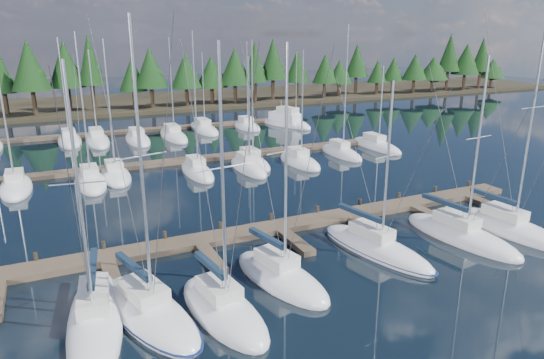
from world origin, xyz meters
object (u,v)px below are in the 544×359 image
front_sailboat_1 (149,311)px  front_sailboat_6 (508,227)px  main_dock (281,230)px  front_sailboat_5 (460,235)px  front_sailboat_3 (280,276)px  front_sailboat_4 (376,248)px  front_sailboat_0 (95,320)px  motor_yacht_right (286,122)px  front_sailboat_2 (223,309)px

front_sailboat_1 → front_sailboat_6: (25.91, 0.14, 0.02)m
main_dock → front_sailboat_1: (-10.82, -6.92, 0.09)m
front_sailboat_5 → front_sailboat_6: size_ratio=0.81×
front_sailboat_3 → front_sailboat_5: front_sailboat_3 is taller
front_sailboat_1 → front_sailboat_4: size_ratio=1.29×
front_sailboat_0 → motor_yacht_right: bearing=53.8°
front_sailboat_5 → front_sailboat_6: front_sailboat_6 is taller
main_dock → front_sailboat_3: (-3.15, -6.43, 0.09)m
front_sailboat_1 → front_sailboat_4: front_sailboat_1 is taller
front_sailboat_3 → front_sailboat_5: bearing=0.5°
main_dock → front_sailboat_5: 12.61m
front_sailboat_5 → front_sailboat_3: bearing=-179.5°
front_sailboat_6 → front_sailboat_5: bearing=173.6°
main_dock → front_sailboat_3: 7.16m
front_sailboat_0 → front_sailboat_4: (17.65, 1.06, -0.01)m
front_sailboat_0 → front_sailboat_3: bearing=0.7°
front_sailboat_2 → front_sailboat_4: (11.64, 2.84, -0.02)m
front_sailboat_1 → front_sailboat_3: size_ratio=1.08×
front_sailboat_6 → motor_yacht_right: (4.41, 45.11, 0.21)m
main_dock → front_sailboat_6: (15.09, -6.78, 0.10)m
front_sailboat_2 → front_sailboat_3: bearing=24.4°
front_sailboat_2 → front_sailboat_6: front_sailboat_6 is taller
main_dock → front_sailboat_1: bearing=-147.4°
front_sailboat_0 → front_sailboat_1: bearing=-8.4°
front_sailboat_4 → front_sailboat_5: 6.68m
motor_yacht_right → main_dock: bearing=-117.0°
front_sailboat_1 → main_dock: bearing=32.6°
front_sailboat_0 → front_sailboat_2: size_ratio=0.95×
main_dock → front_sailboat_3: bearing=-116.1°
front_sailboat_2 → front_sailboat_4: size_ratio=1.20×
front_sailboat_1 → front_sailboat_2: front_sailboat_1 is taller
front_sailboat_3 → front_sailboat_6: 18.25m
front_sailboat_0 → front_sailboat_6: bearing=-0.5°
front_sailboat_5 → motor_yacht_right: front_sailboat_5 is taller
front_sailboat_2 → front_sailboat_3: 4.61m
front_sailboat_3 → front_sailboat_4: front_sailboat_3 is taller
front_sailboat_1 → front_sailboat_3: (7.67, 0.49, 0.01)m
front_sailboat_0 → front_sailboat_5: 24.28m
front_sailboat_4 → motor_yacht_right: 46.39m
motor_yacht_right → front_sailboat_5: bearing=-100.9°
front_sailboat_5 → motor_yacht_right: bearing=79.1°
front_sailboat_0 → front_sailboat_1: size_ratio=0.88×
front_sailboat_6 → motor_yacht_right: size_ratio=1.64×
front_sailboat_3 → front_sailboat_5: (14.07, 0.12, -0.02)m
front_sailboat_1 → front_sailboat_2: size_ratio=1.08×
front_sailboat_3 → motor_yacht_right: (22.66, 44.76, 0.23)m
motor_yacht_right → front_sailboat_6: bearing=-95.6°
front_sailboat_5 → front_sailboat_6: bearing=-6.4°
front_sailboat_2 → front_sailboat_5: size_ratio=1.08×
main_dock → motor_yacht_right: size_ratio=4.37×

